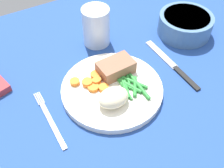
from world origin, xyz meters
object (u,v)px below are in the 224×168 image
Objects in this scene: dinner_plate at (112,89)px; water_glass at (96,29)px; knife at (173,65)px; salad_bowl at (185,23)px; fork at (50,119)px; meat_portion at (116,67)px.

water_glass is at bearing 72.97° from dinner_plate.
dinner_plate is at bearing 178.83° from knife.
dinner_plate is 19.03cm from water_glass.
knife is at bearing -140.40° from salad_bowl.
fork is 33.19cm from knife.
meat_portion reaches higher than dinner_plate.
meat_portion is at bearing 164.45° from knife.
fork is at bearing -168.20° from salad_bowl.
salad_bowl is (28.93, 9.04, 2.40)cm from dinner_plate.
dinner_plate is 2.78× the size of meat_portion.
salad_bowl is at bearing 11.73° from meat_portion.
fork is (-15.53, -0.26, -0.60)cm from dinner_plate.
knife is (14.51, -3.97, -2.99)cm from meat_portion.
salad_bowl is at bearing 39.35° from knife.
knife is at bearing -2.08° from fork.
salad_bowl is at bearing 9.77° from fork.
knife reaches higher than fork.
water_glass reaches higher than meat_portion.
knife is 1.37× the size of salad_bowl.
water_glass reaches higher than salad_bowl.
knife is at bearing -0.93° from dinner_plate.
knife is at bearing -15.30° from meat_portion.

